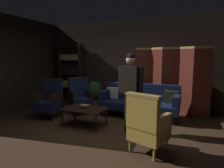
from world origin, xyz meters
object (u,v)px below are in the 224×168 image
Objects in this scene: armchair_wing_right at (80,96)px; potted_plant at (94,92)px; armchair_wing_left at (50,100)px; standing_figure at (130,86)px; book_tan_leather at (85,105)px; velvet_couch at (140,100)px; coffee_table at (84,110)px; bookshelf at (72,73)px; armchair_gilt_accent at (147,125)px; book_black_cloth at (85,107)px; folding_screen at (170,80)px.

potted_plant is at bearing 86.80° from armchair_wing_right.
armchair_wing_left is 0.85m from armchair_wing_right.
book_tan_leather is at bearing 177.14° from standing_figure.
coffee_table is (-1.02, -1.23, -0.08)m from velvet_couch.
potted_plant is (1.07, -0.33, -0.58)m from bookshelf.
potted_plant is at bearing 133.51° from armchair_gilt_accent.
armchair_wing_right reaches higher than book_black_cloth.
book_tan_leather is (-1.77, -1.78, -0.52)m from folding_screen.
armchair_gilt_accent and armchair_wing_right have the same top height.
potted_plant is (-2.35, -0.20, -0.50)m from folding_screen.
book_black_cloth is at bearing -51.69° from armchair_wing_right.
velvet_couch reaches higher than book_black_cloth.
folding_screen is 2.03× the size of armchair_wing_left.
coffee_table is at bearing -64.50° from book_tan_leather.
bookshelf is 2.60m from book_black_cloth.
velvet_couch is at bearing 12.56° from armchair_wing_right.
velvet_couch is 1.35m from standing_figure.
coffee_table is 4.55× the size of book_tan_leather.
bookshelf reaches higher than book_black_cloth.
velvet_couch is 1.25× the size of standing_figure.
armchair_gilt_accent is at bearing -18.25° from armchair_wing_left.
armchair_wing_right is (-2.40, -0.99, -0.50)m from folding_screen.
standing_figure reaches higher than coffee_table.
potted_plant is (0.04, 0.79, -0.00)m from armchair_wing_right.
folding_screen is 2.03× the size of armchair_wing_right.
velvet_couch is 1.57m from book_tan_leather.
potted_plant reaches higher than book_tan_leather.
folding_screen reaches higher than coffee_table.
bookshelf reaches higher than book_tan_leather.
armchair_wing_left is 1.15m from book_tan_leather.
standing_figure is (2.31, -0.17, 0.54)m from armchair_wing_left.
folding_screen is 2.65m from armchair_gilt_accent.
bookshelf is at bearing 177.85° from folding_screen.
bookshelf is 1.97× the size of armchair_wing_left.
standing_figure reaches higher than book_tan_leather.
armchair_wing_right is (-1.67, -0.37, 0.04)m from velvet_couch.
armchair_wing_left is (-2.85, 0.94, 0.00)m from armchair_gilt_accent.
armchair_gilt_accent is 5.23× the size of book_black_cloth.
armchair_gilt_accent is 1.23× the size of potted_plant.
bookshelf is at bearing 132.61° from armchair_wing_right.
armchair_wing_right is 1.01m from book_tan_leather.
armchair_wing_right is at bearing 154.58° from standing_figure.
armchair_gilt_accent is (-0.07, -2.60, -0.50)m from folding_screen.
armchair_wing_left is at bearing -74.29° from bookshelf.
folding_screen is 2.41m from potted_plant.
standing_figure is at bearing -84.90° from velvet_couch.
armchair_wing_left is 1.15m from book_black_cloth.
armchair_gilt_accent and armchair_wing_left have the same top height.
armchair_wing_left reaches higher than potted_plant.
coffee_table is 0.96× the size of armchair_wing_left.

